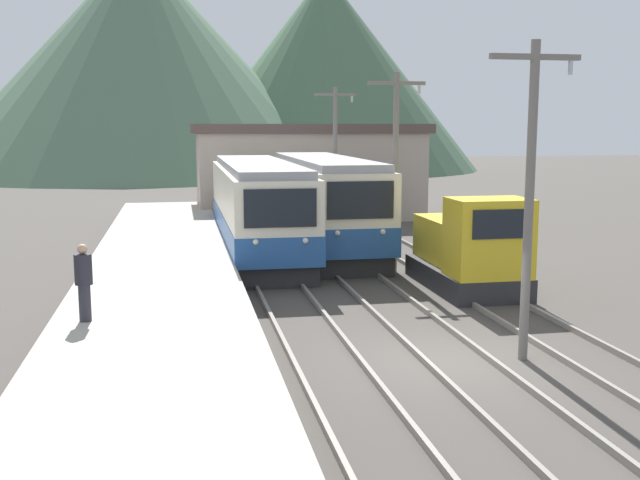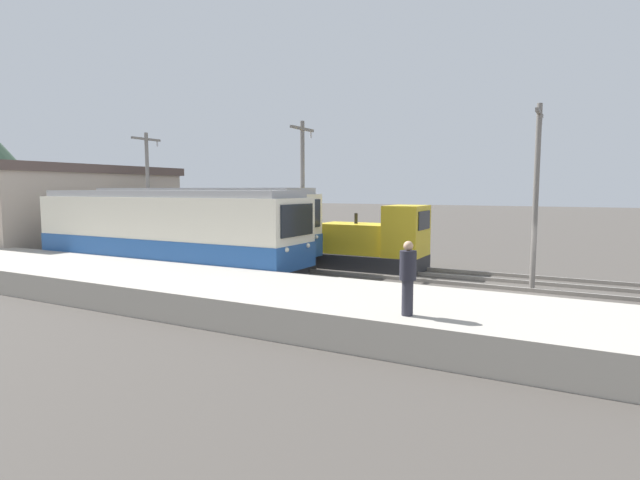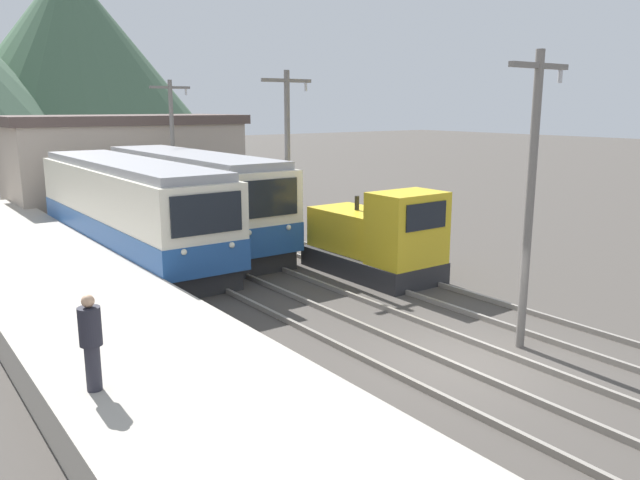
{
  "view_description": "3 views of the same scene",
  "coord_description": "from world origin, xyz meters",
  "px_view_note": "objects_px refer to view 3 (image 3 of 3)",
  "views": [
    {
      "loc": [
        -5.65,
        -14.92,
        5.11
      ],
      "look_at": [
        -1.12,
        8.88,
        1.36
      ],
      "focal_mm": 42.0,
      "sensor_mm": 36.0,
      "label": 1
    },
    {
      "loc": [
        -18.45,
        -1.89,
        3.73
      ],
      "look_at": [
        0.76,
        8.43,
        1.5
      ],
      "focal_mm": 28.0,
      "sensor_mm": 36.0,
      "label": 2
    },
    {
      "loc": [
        -10.47,
        -8.67,
        5.64
      ],
      "look_at": [
        1.33,
        7.41,
        1.34
      ],
      "focal_mm": 35.0,
      "sensor_mm": 36.0,
      "label": 3
    }
  ],
  "objects_px": {
    "commuter_train_center": "(191,203)",
    "catenary_mast_mid": "(288,161)",
    "shunting_locomotive": "(377,241)",
    "commuter_train_left": "(129,213)",
    "person_on_platform": "(91,339)",
    "catenary_mast_near": "(531,191)",
    "catenary_mast_far": "(173,146)"
  },
  "relations": [
    {
      "from": "commuter_train_center",
      "to": "catenary_mast_mid",
      "type": "bearing_deg",
      "value": -73.17
    },
    {
      "from": "shunting_locomotive",
      "to": "commuter_train_left",
      "type": "bearing_deg",
      "value": 127.73
    },
    {
      "from": "commuter_train_left",
      "to": "person_on_platform",
      "type": "distance_m",
      "value": 13.59
    },
    {
      "from": "commuter_train_left",
      "to": "commuter_train_center",
      "type": "height_order",
      "value": "commuter_train_center"
    },
    {
      "from": "commuter_train_left",
      "to": "person_on_platform",
      "type": "height_order",
      "value": "commuter_train_left"
    },
    {
      "from": "catenary_mast_mid",
      "to": "shunting_locomotive",
      "type": "bearing_deg",
      "value": -64.61
    },
    {
      "from": "commuter_train_center",
      "to": "commuter_train_left",
      "type": "bearing_deg",
      "value": -167.3
    },
    {
      "from": "catenary_mast_near",
      "to": "catenary_mast_mid",
      "type": "xyz_separation_m",
      "value": [
        0.0,
        10.03,
        0.0
      ]
    },
    {
      "from": "catenary_mast_mid",
      "to": "catenary_mast_far",
      "type": "distance_m",
      "value": 10.03
    },
    {
      "from": "shunting_locomotive",
      "to": "person_on_platform",
      "type": "bearing_deg",
      "value": -154.99
    },
    {
      "from": "shunting_locomotive",
      "to": "person_on_platform",
      "type": "relative_size",
      "value": 2.95
    },
    {
      "from": "commuter_train_left",
      "to": "catenary_mast_near",
      "type": "distance_m",
      "value": 15.15
    },
    {
      "from": "commuter_train_center",
      "to": "catenary_mast_near",
      "type": "height_order",
      "value": "catenary_mast_near"
    },
    {
      "from": "shunting_locomotive",
      "to": "catenary_mast_near",
      "type": "distance_m",
      "value": 7.48
    },
    {
      "from": "catenary_mast_near",
      "to": "catenary_mast_far",
      "type": "relative_size",
      "value": 1.0
    },
    {
      "from": "shunting_locomotive",
      "to": "catenary_mast_mid",
      "type": "relative_size",
      "value": 0.74
    },
    {
      "from": "catenary_mast_near",
      "to": "person_on_platform",
      "type": "distance_m",
      "value": 9.79
    },
    {
      "from": "shunting_locomotive",
      "to": "catenary_mast_mid",
      "type": "distance_m",
      "value": 4.31
    },
    {
      "from": "commuter_train_left",
      "to": "shunting_locomotive",
      "type": "relative_size",
      "value": 2.66
    },
    {
      "from": "commuter_train_center",
      "to": "shunting_locomotive",
      "type": "height_order",
      "value": "commuter_train_center"
    },
    {
      "from": "commuter_train_left",
      "to": "commuter_train_center",
      "type": "distance_m",
      "value": 2.87
    },
    {
      "from": "commuter_train_left",
      "to": "catenary_mast_mid",
      "type": "xyz_separation_m",
      "value": [
        4.31,
        -4.35,
        2.03
      ]
    },
    {
      "from": "commuter_train_left",
      "to": "shunting_locomotive",
      "type": "bearing_deg",
      "value": -52.27
    },
    {
      "from": "commuter_train_left",
      "to": "person_on_platform",
      "type": "bearing_deg",
      "value": -112.12
    },
    {
      "from": "catenary_mast_far",
      "to": "catenary_mast_mid",
      "type": "bearing_deg",
      "value": -90.0
    },
    {
      "from": "person_on_platform",
      "to": "catenary_mast_far",
      "type": "bearing_deg",
      "value": 62.71
    },
    {
      "from": "person_on_platform",
      "to": "catenary_mast_mid",
      "type": "bearing_deg",
      "value": 41.15
    },
    {
      "from": "catenary_mast_mid",
      "to": "commuter_train_center",
      "type": "bearing_deg",
      "value": 106.83
    },
    {
      "from": "commuter_train_center",
      "to": "catenary_mast_far",
      "type": "bearing_deg",
      "value": 73.35
    },
    {
      "from": "catenary_mast_far",
      "to": "person_on_platform",
      "type": "xyz_separation_m",
      "value": [
        -9.42,
        -18.26,
        -1.95
      ]
    },
    {
      "from": "commuter_train_left",
      "to": "commuter_train_center",
      "type": "bearing_deg",
      "value": 12.7
    },
    {
      "from": "shunting_locomotive",
      "to": "catenary_mast_far",
      "type": "relative_size",
      "value": 0.74
    }
  ]
}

